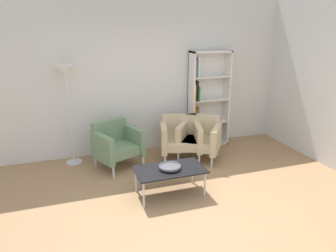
# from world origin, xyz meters

# --- Properties ---
(ground_plane) EXTENTS (8.32, 8.32, 0.00)m
(ground_plane) POSITION_xyz_m (0.00, 0.00, 0.00)
(ground_plane) COLOR #9E7751
(plaster_back_panel) EXTENTS (6.40, 0.12, 2.90)m
(plaster_back_panel) POSITION_xyz_m (0.00, 2.46, 1.45)
(plaster_back_panel) COLOR silver
(plaster_back_panel) RESTS_ON ground_plane
(bookshelf_tall) EXTENTS (0.80, 0.30, 1.90)m
(bookshelf_tall) POSITION_xyz_m (1.22, 2.25, 0.92)
(bookshelf_tall) COLOR silver
(bookshelf_tall) RESTS_ON ground_plane
(coffee_table_low) EXTENTS (1.00, 0.56, 0.40)m
(coffee_table_low) POSITION_xyz_m (-0.11, 0.55, 0.37)
(coffee_table_low) COLOR black
(coffee_table_low) RESTS_ON ground_plane
(decorative_bowl) EXTENTS (0.32, 0.32, 0.05)m
(decorative_bowl) POSITION_xyz_m (-0.11, 0.55, 0.43)
(decorative_bowl) COLOR #4C4C51
(decorative_bowl) RESTS_ON coffee_table_low
(armchair_spare_guest) EXTENTS (0.86, 0.81, 0.78)m
(armchair_spare_guest) POSITION_xyz_m (0.49, 1.73, 0.41)
(armchair_spare_guest) COLOR #C6B289
(armchair_spare_guest) RESTS_ON ground_plane
(armchair_by_bookshelf) EXTENTS (0.90, 0.87, 0.78)m
(armchair_by_bookshelf) POSITION_xyz_m (-0.67, 1.77, 0.41)
(armchair_by_bookshelf) COLOR slate
(armchair_by_bookshelf) RESTS_ON ground_plane
(armchair_near_window) EXTENTS (0.95, 0.94, 0.78)m
(armchair_near_window) POSITION_xyz_m (0.82, 1.61, 0.41)
(armchair_near_window) COLOR #C6B289
(armchair_near_window) RESTS_ON ground_plane
(floor_lamp_torchiere) EXTENTS (0.32, 0.32, 1.74)m
(floor_lamp_torchiere) POSITION_xyz_m (-1.39, 2.14, 1.45)
(floor_lamp_torchiere) COLOR silver
(floor_lamp_torchiere) RESTS_ON ground_plane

